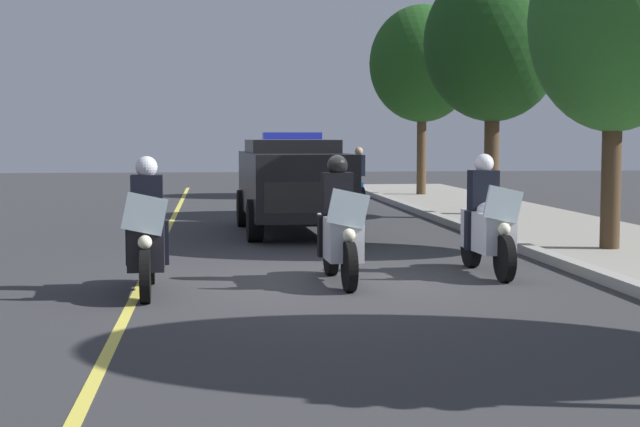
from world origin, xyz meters
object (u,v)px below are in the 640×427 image
(cyclist_background, at_px, (359,179))
(tree_far_back, at_px, (493,44))
(police_suv, at_px, (293,181))
(police_motorcycle_lead_left, at_px, (147,238))
(police_motorcycle_trailing, at_px, (487,226))
(tree_behind_suv, at_px, (422,64))
(police_motorcycle_lead_right, at_px, (339,231))
(tree_mid_block, at_px, (615,23))

(cyclist_background, xyz_separation_m, tree_far_back, (2.66, 2.82, 3.32))
(police_suv, bearing_deg, police_motorcycle_lead_left, -18.65)
(police_motorcycle_trailing, bearing_deg, tree_far_back, 163.03)
(cyclist_background, distance_m, tree_behind_suv, 6.94)
(police_motorcycle_lead_right, distance_m, tree_mid_block, 6.37)
(cyclist_background, xyz_separation_m, tree_behind_suv, (-5.29, 2.87, 3.45))
(police_motorcycle_trailing, height_order, tree_mid_block, tree_mid_block)
(police_motorcycle_trailing, xyz_separation_m, tree_mid_block, (-2.02, 2.71, 3.13))
(police_suv, bearing_deg, police_motorcycle_trailing, 20.25)
(police_motorcycle_lead_left, height_order, cyclist_background, police_motorcycle_lead_left)
(police_suv, bearing_deg, tree_mid_block, 50.32)
(police_motorcycle_lead_right, xyz_separation_m, tree_mid_block, (-2.58, 4.91, 3.13))
(tree_far_back, bearing_deg, police_motorcycle_trailing, -16.97)
(police_motorcycle_lead_right, distance_m, police_motorcycle_trailing, 2.27)
(police_motorcycle_trailing, xyz_separation_m, tree_behind_suv, (-17.08, 2.83, 3.59))
(cyclist_background, distance_m, tree_mid_block, 10.58)
(tree_behind_suv, bearing_deg, cyclist_background, -28.48)
(police_motorcycle_lead_right, height_order, tree_mid_block, tree_mid_block)
(cyclist_background, bearing_deg, police_suv, -21.57)
(police_motorcycle_lead_left, bearing_deg, police_motorcycle_lead_right, 102.19)
(police_motorcycle_lead_left, distance_m, tree_far_back, 13.15)
(police_suv, distance_m, tree_behind_suv, 12.49)
(police_motorcycle_lead_right, height_order, cyclist_background, police_motorcycle_lead_right)
(police_motorcycle_lead_left, height_order, tree_mid_block, tree_mid_block)
(cyclist_background, bearing_deg, tree_far_back, 46.72)
(police_motorcycle_trailing, distance_m, police_suv, 6.56)
(tree_mid_block, bearing_deg, police_motorcycle_lead_left, -67.19)
(police_motorcycle_lead_right, xyz_separation_m, tree_behind_suv, (-17.64, 5.03, 3.59))
(police_motorcycle_trailing, distance_m, tree_behind_suv, 17.68)
(cyclist_background, height_order, tree_far_back, tree_far_back)
(police_motorcycle_lead_right, relative_size, tree_mid_block, 0.38)
(police_motorcycle_lead_left, distance_m, tree_mid_block, 8.64)
(cyclist_background, bearing_deg, police_motorcycle_lead_left, -19.94)
(police_motorcycle_lead_left, xyz_separation_m, tree_behind_suv, (-18.18, 7.55, 3.59))
(police_motorcycle_lead_right, relative_size, police_suv, 0.43)
(police_motorcycle_lead_left, xyz_separation_m, tree_mid_block, (-3.12, 7.42, 3.13))
(tree_mid_block, bearing_deg, police_motorcycle_lead_right, -62.29)
(police_motorcycle_lead_left, distance_m, cyclist_background, 13.71)
(police_motorcycle_lead_left, relative_size, police_motorcycle_trailing, 1.00)
(police_motorcycle_trailing, height_order, tree_behind_suv, tree_behind_suv)
(police_motorcycle_lead_left, height_order, tree_behind_suv, tree_behind_suv)
(tree_far_back, bearing_deg, police_suv, -59.41)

